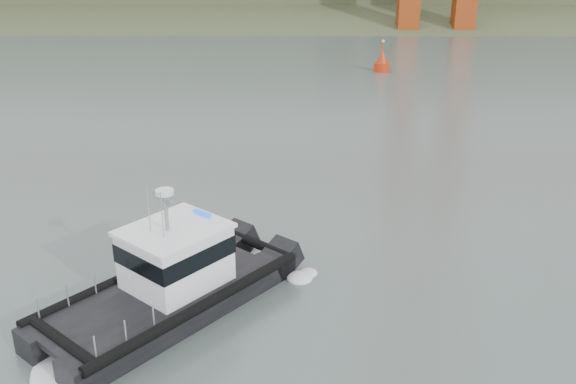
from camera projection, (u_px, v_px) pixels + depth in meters
The scene contains 3 objects.
ground at pixel (245, 337), 24.00m from camera, with size 400.00×400.00×0.00m, color #495752.
patrol_boat at pixel (171, 279), 25.30m from camera, with size 10.08×10.94×5.31m.
nav_buoy at pixel (382, 63), 67.44m from camera, with size 1.68×1.68×3.50m.
Camera 1 is at (1.83, -20.07, 14.21)m, focal length 40.00 mm.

